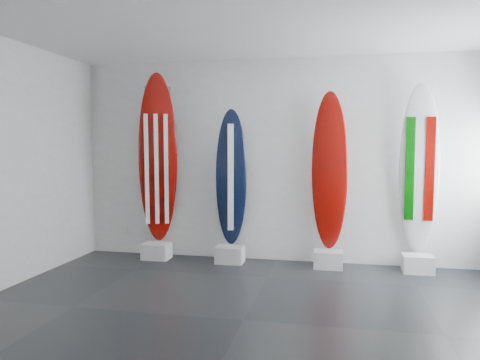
% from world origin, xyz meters
% --- Properties ---
extents(floor, '(6.00, 6.00, 0.00)m').
position_xyz_m(floor, '(0.00, 0.00, 0.00)').
color(floor, black).
rests_on(floor, ground).
extents(ceiling, '(6.00, 6.00, 0.00)m').
position_xyz_m(ceiling, '(0.00, 0.00, 3.00)').
color(ceiling, white).
rests_on(ceiling, wall_back).
extents(wall_back, '(6.00, 0.00, 6.00)m').
position_xyz_m(wall_back, '(0.00, 2.50, 1.50)').
color(wall_back, silver).
rests_on(wall_back, ground).
extents(wall_front, '(6.00, 0.00, 6.00)m').
position_xyz_m(wall_front, '(0.00, -2.50, 1.50)').
color(wall_front, silver).
rests_on(wall_front, ground).
extents(display_block_usa, '(0.40, 0.30, 0.24)m').
position_xyz_m(display_block_usa, '(-1.79, 2.18, 0.12)').
color(display_block_usa, silver).
rests_on(display_block_usa, floor).
extents(surfboard_usa, '(0.66, 0.50, 2.56)m').
position_xyz_m(surfboard_usa, '(-1.79, 2.28, 1.52)').
color(surfboard_usa, '#790804').
rests_on(surfboard_usa, display_block_usa).
extents(display_block_navy, '(0.40, 0.30, 0.24)m').
position_xyz_m(display_block_navy, '(-0.65, 2.18, 0.12)').
color(display_block_navy, silver).
rests_on(display_block_navy, floor).
extents(surfboard_navy, '(0.50, 0.34, 2.01)m').
position_xyz_m(surfboard_navy, '(-0.65, 2.28, 1.24)').
color(surfboard_navy, black).
rests_on(surfboard_navy, display_block_navy).
extents(display_block_swiss, '(0.40, 0.30, 0.24)m').
position_xyz_m(display_block_swiss, '(0.77, 2.18, 0.12)').
color(display_block_swiss, silver).
rests_on(display_block_swiss, floor).
extents(surfboard_swiss, '(0.52, 0.25, 2.23)m').
position_xyz_m(surfboard_swiss, '(0.77, 2.28, 1.35)').
color(surfboard_swiss, '#790804').
rests_on(surfboard_swiss, display_block_swiss).
extents(display_block_italy, '(0.40, 0.30, 0.24)m').
position_xyz_m(display_block_italy, '(1.97, 2.18, 0.12)').
color(display_block_italy, silver).
rests_on(display_block_italy, floor).
extents(surfboard_italy, '(0.56, 0.39, 2.31)m').
position_xyz_m(surfboard_italy, '(1.97, 2.28, 1.39)').
color(surfboard_italy, white).
rests_on(surfboard_italy, display_block_italy).
extents(wall_outlet, '(0.09, 0.02, 0.13)m').
position_xyz_m(wall_outlet, '(-2.45, 2.48, 0.35)').
color(wall_outlet, silver).
rests_on(wall_outlet, wall_back).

